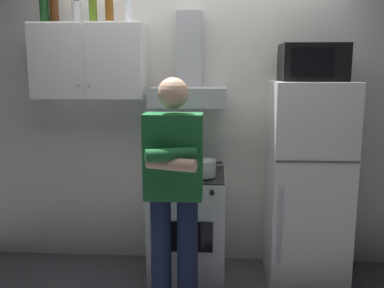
% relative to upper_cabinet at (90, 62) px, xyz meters
% --- Properties ---
extents(back_wall_tiled, '(4.80, 0.10, 2.70)m').
position_rel_upper_cabinet_xyz_m(back_wall_tiled, '(0.85, 0.23, -0.40)').
color(back_wall_tiled, silver).
rests_on(back_wall_tiled, ground_plane).
extents(upper_cabinet, '(0.90, 0.37, 0.60)m').
position_rel_upper_cabinet_xyz_m(upper_cabinet, '(0.00, 0.00, 0.00)').
color(upper_cabinet, white).
extents(stove_oven, '(0.60, 0.62, 0.87)m').
position_rel_upper_cabinet_xyz_m(stove_oven, '(0.80, -0.13, -1.32)').
color(stove_oven, silver).
rests_on(stove_oven, ground_plane).
extents(range_hood, '(0.60, 0.44, 0.75)m').
position_rel_upper_cabinet_xyz_m(range_hood, '(0.80, 0.00, -0.15)').
color(range_hood, '#B7BABF').
extents(refrigerator, '(0.60, 0.62, 1.60)m').
position_rel_upper_cabinet_xyz_m(refrigerator, '(1.75, -0.12, -0.95)').
color(refrigerator, white).
rests_on(refrigerator, ground_plane).
extents(microwave, '(0.48, 0.37, 0.28)m').
position_rel_upper_cabinet_xyz_m(microwave, '(1.75, -0.11, -0.01)').
color(microwave, black).
rests_on(microwave, refrigerator).
extents(person_standing, '(0.38, 0.33, 1.64)m').
position_rel_upper_cabinet_xyz_m(person_standing, '(0.75, -0.73, -0.85)').
color(person_standing, '#192342').
rests_on(person_standing, ground_plane).
extents(cooking_pot, '(0.29, 0.19, 0.13)m').
position_rel_upper_cabinet_xyz_m(cooking_pot, '(0.93, -0.24, -0.81)').
color(cooking_pot, '#B7BABF').
rests_on(cooking_pot, stove_oven).
extents(bottle_vodka_clear, '(0.07, 0.07, 0.33)m').
position_rel_upper_cabinet_xyz_m(bottle_vodka_clear, '(0.33, 0.00, 0.46)').
color(bottle_vodka_clear, silver).
rests_on(bottle_vodka_clear, upper_cabinet).
extents(bottle_beer_brown, '(0.07, 0.07, 0.27)m').
position_rel_upper_cabinet_xyz_m(bottle_beer_brown, '(0.18, -0.01, 0.43)').
color(bottle_beer_brown, brown).
rests_on(bottle_beer_brown, upper_cabinet).
extents(bottle_rum_dark, '(0.07, 0.07, 0.28)m').
position_rel_upper_cabinet_xyz_m(bottle_rum_dark, '(-0.27, -0.01, 0.43)').
color(bottle_rum_dark, '#47230F').
rests_on(bottle_rum_dark, upper_cabinet).
extents(bottle_wine_green, '(0.08, 0.08, 0.35)m').
position_rel_upper_cabinet_xyz_m(bottle_wine_green, '(-0.36, 0.01, 0.47)').
color(bottle_wine_green, '#19471E').
rests_on(bottle_wine_green, upper_cabinet).
extents(bottle_olive_oil, '(0.06, 0.06, 0.23)m').
position_rel_upper_cabinet_xyz_m(bottle_olive_oil, '(0.04, -0.01, 0.41)').
color(bottle_olive_oil, '#4C6B19').
rests_on(bottle_olive_oil, upper_cabinet).
extents(bottle_canister_steel, '(0.08, 0.08, 0.19)m').
position_rel_upper_cabinet_xyz_m(bottle_canister_steel, '(-0.10, 0.02, 0.39)').
color(bottle_canister_steel, '#B2B5BA').
rests_on(bottle_canister_steel, upper_cabinet).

